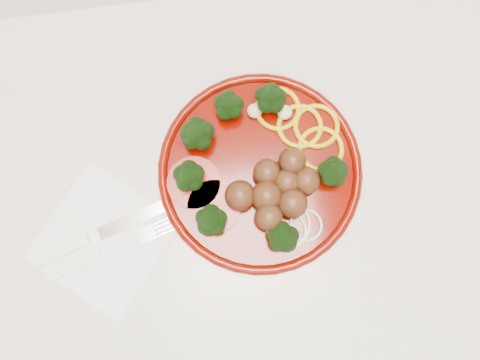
{
  "coord_description": "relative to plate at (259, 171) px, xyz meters",
  "views": [
    {
      "loc": [
        -0.03,
        1.6,
        1.56
      ],
      "look_at": [
        -0.02,
        1.7,
        0.92
      ],
      "focal_mm": 35.0,
      "sensor_mm": 36.0,
      "label": 1
    }
  ],
  "objects": [
    {
      "name": "knife",
      "position": [
        -0.25,
        -0.06,
        -0.01
      ],
      "size": [
        0.2,
        0.07,
        0.01
      ],
      "rotation": [
        0.0,
        0.0,
        0.29
      ],
      "color": "silver",
      "rests_on": "napkin"
    },
    {
      "name": "fork",
      "position": [
        -0.25,
        -0.09,
        -0.01
      ],
      "size": [
        0.18,
        0.07,
        0.01
      ],
      "rotation": [
        0.0,
        0.0,
        0.29
      ],
      "color": "white",
      "rests_on": "napkin"
    },
    {
      "name": "napkin",
      "position": [
        -0.23,
        -0.06,
        -0.02
      ],
      "size": [
        0.23,
        0.23,
        0.0
      ],
      "primitive_type": "cube",
      "rotation": [
        0.0,
        0.0,
        0.87
      ],
      "color": "white",
      "rests_on": "counter"
    },
    {
      "name": "plate",
      "position": [
        0.0,
        0.0,
        0.0
      ],
      "size": [
        0.29,
        0.29,
        0.06
      ],
      "rotation": [
        0.0,
        0.0,
        0.34
      ],
      "color": "#500600",
      "rests_on": "counter"
    },
    {
      "name": "counter",
      "position": [
        -0.01,
        -0.01,
        -0.47
      ],
      "size": [
        2.4,
        0.6,
        0.9
      ],
      "color": "beige",
      "rests_on": "ground"
    }
  ]
}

